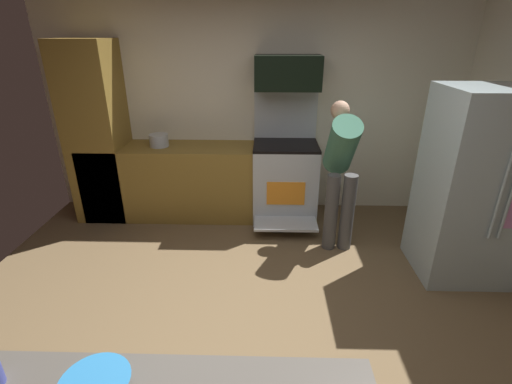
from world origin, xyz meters
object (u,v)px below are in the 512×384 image
at_px(person_cook, 341,165).
at_px(oven_range, 285,178).
at_px(refrigerator, 479,187).
at_px(stock_pot, 159,140).
at_px(microwave, 288,73).

bearing_deg(person_cook, oven_range, 132.15).
relative_size(oven_range, refrigerator, 0.88).
height_order(oven_range, person_cook, oven_range).
height_order(person_cook, stock_pot, person_cook).
bearing_deg(oven_range, stock_pot, 179.55).
bearing_deg(oven_range, refrigerator, -33.37).
bearing_deg(refrigerator, oven_range, 146.63).
bearing_deg(person_cook, microwave, 128.13).
relative_size(refrigerator, stock_pot, 7.82).
bearing_deg(oven_range, microwave, 90.00).
bearing_deg(stock_pot, person_cook, -16.56).
bearing_deg(microwave, refrigerator, -35.50).
relative_size(microwave, person_cook, 0.49).
height_order(microwave, person_cook, microwave).
relative_size(microwave, refrigerator, 0.42).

